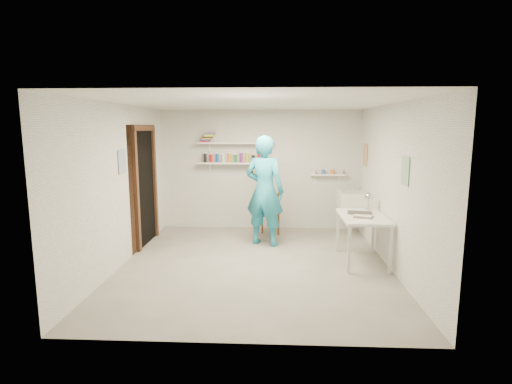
{
  "coord_description": "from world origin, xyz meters",
  "views": [
    {
      "loc": [
        0.3,
        -5.8,
        2.06
      ],
      "look_at": [
        0.0,
        0.4,
        1.05
      ],
      "focal_mm": 28.0,
      "sensor_mm": 36.0,
      "label": 1
    }
  ],
  "objects_px": {
    "wall_clock": "(260,171)",
    "belfast_sink": "(352,200)",
    "wooden_chair": "(267,214)",
    "desk_lamp": "(369,197)",
    "man": "(265,191)",
    "work_table": "(362,239)"
  },
  "relations": [
    {
      "from": "man",
      "to": "wall_clock",
      "type": "bearing_deg",
      "value": -47.06
    },
    {
      "from": "wall_clock",
      "to": "desk_lamp",
      "type": "distance_m",
      "value": 1.92
    },
    {
      "from": "wall_clock",
      "to": "wooden_chair",
      "type": "distance_m",
      "value": 0.92
    },
    {
      "from": "wall_clock",
      "to": "work_table",
      "type": "height_order",
      "value": "wall_clock"
    },
    {
      "from": "man",
      "to": "work_table",
      "type": "bearing_deg",
      "value": 171.86
    },
    {
      "from": "wooden_chair",
      "to": "desk_lamp",
      "type": "height_order",
      "value": "desk_lamp"
    },
    {
      "from": "man",
      "to": "work_table",
      "type": "xyz_separation_m",
      "value": [
        1.52,
        -0.87,
        -0.6
      ]
    },
    {
      "from": "belfast_sink",
      "to": "man",
      "type": "height_order",
      "value": "man"
    },
    {
      "from": "belfast_sink",
      "to": "wooden_chair",
      "type": "relative_size",
      "value": 0.68
    },
    {
      "from": "belfast_sink",
      "to": "man",
      "type": "relative_size",
      "value": 0.31
    },
    {
      "from": "belfast_sink",
      "to": "man",
      "type": "distance_m",
      "value": 1.77
    },
    {
      "from": "man",
      "to": "work_table",
      "type": "relative_size",
      "value": 1.76
    },
    {
      "from": "belfast_sink",
      "to": "desk_lamp",
      "type": "bearing_deg",
      "value": -86.2
    },
    {
      "from": "wall_clock",
      "to": "belfast_sink",
      "type": "bearing_deg",
      "value": 35.74
    },
    {
      "from": "wall_clock",
      "to": "work_table",
      "type": "distance_m",
      "value": 2.14
    },
    {
      "from": "man",
      "to": "wooden_chair",
      "type": "height_order",
      "value": "man"
    },
    {
      "from": "wall_clock",
      "to": "man",
      "type": "bearing_deg",
      "value": -47.06
    },
    {
      "from": "belfast_sink",
      "to": "man",
      "type": "xyz_separation_m",
      "value": [
        -1.63,
        -0.64,
        0.26
      ]
    },
    {
      "from": "belfast_sink",
      "to": "wall_clock",
      "type": "height_order",
      "value": "wall_clock"
    },
    {
      "from": "belfast_sink",
      "to": "wooden_chair",
      "type": "height_order",
      "value": "wooden_chair"
    },
    {
      "from": "belfast_sink",
      "to": "work_table",
      "type": "distance_m",
      "value": 1.55
    },
    {
      "from": "wall_clock",
      "to": "desk_lamp",
      "type": "xyz_separation_m",
      "value": [
        1.78,
        -0.63,
        -0.33
      ]
    }
  ]
}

